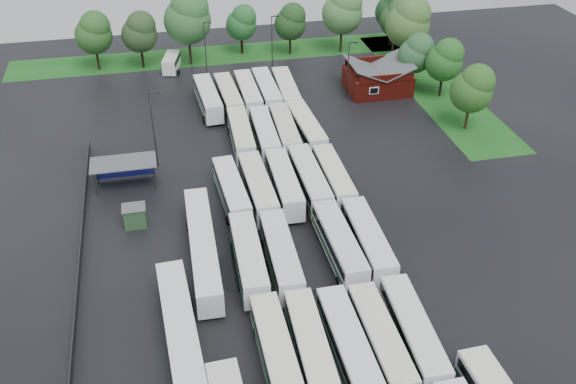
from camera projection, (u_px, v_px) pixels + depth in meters
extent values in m
plane|color=black|center=(294.00, 274.00, 68.12)|extent=(160.00, 160.00, 0.00)
cube|color=#64110B|center=(377.00, 81.00, 106.47)|extent=(10.00, 8.00, 3.40)
cube|color=#4C4F51|center=(364.00, 68.00, 104.59)|extent=(5.07, 8.60, 2.19)
cube|color=#4C4F51|center=(393.00, 65.00, 105.49)|extent=(5.07, 8.60, 2.19)
cube|color=#64110B|center=(387.00, 78.00, 102.00)|extent=(9.00, 0.20, 1.20)
cube|color=silver|center=(374.00, 91.00, 102.64)|extent=(1.60, 0.12, 1.20)
cylinder|color=#2D2D30|center=(96.00, 185.00, 79.79)|extent=(0.16, 0.16, 3.40)
cylinder|color=#2D2D30|center=(154.00, 178.00, 81.09)|extent=(0.16, 0.16, 3.40)
cylinder|color=#2D2D30|center=(96.00, 171.00, 82.40)|extent=(0.16, 0.16, 3.40)
cylinder|color=#2D2D30|center=(153.00, 165.00, 83.70)|extent=(0.16, 0.16, 3.40)
cube|color=#4C4F51|center=(123.00, 163.00, 80.76)|extent=(8.20, 4.20, 0.15)
cube|color=navy|center=(125.00, 168.00, 83.35)|extent=(7.60, 0.08, 2.60)
cube|color=#274B27|center=(135.00, 217.00, 74.82)|extent=(2.50, 2.00, 2.50)
cube|color=#4C4F51|center=(133.00, 207.00, 74.10)|extent=(2.70, 2.20, 0.12)
cube|color=#175416|center=(228.00, 54.00, 121.41)|extent=(80.00, 10.00, 0.01)
cube|color=#175416|center=(432.00, 86.00, 109.20)|extent=(10.00, 50.00, 0.01)
cube|color=#2D2D30|center=(81.00, 252.00, 70.34)|extent=(0.10, 50.00, 1.20)
cube|color=silver|center=(276.00, 352.00, 56.44)|extent=(2.63, 12.47, 2.86)
cube|color=black|center=(276.00, 348.00, 56.13)|extent=(2.69, 11.97, 0.91)
cube|color=#134D1F|center=(276.00, 357.00, 56.78)|extent=(2.68, 12.22, 0.63)
cube|color=#EDE5C5|center=(276.00, 340.00, 55.63)|extent=(2.52, 12.10, 0.12)
cylinder|color=black|center=(268.00, 332.00, 60.48)|extent=(2.65, 1.00, 1.00)
cube|color=silver|center=(311.00, 348.00, 56.87)|extent=(3.02, 12.55, 2.86)
cube|color=black|center=(311.00, 343.00, 56.56)|extent=(3.06, 12.06, 0.91)
cube|color=#174D20|center=(311.00, 353.00, 57.22)|extent=(3.06, 12.31, 0.63)
cube|color=#F4F0CB|center=(311.00, 336.00, 56.06)|extent=(2.90, 12.18, 0.12)
cylinder|color=black|center=(300.00, 328.00, 60.92)|extent=(2.65, 1.00, 1.00)
cube|color=silver|center=(348.00, 346.00, 57.02)|extent=(2.68, 12.77, 2.93)
cube|color=black|center=(349.00, 341.00, 56.70)|extent=(2.75, 12.26, 0.94)
cube|color=#204D2C|center=(348.00, 351.00, 57.37)|extent=(2.74, 12.52, 0.64)
cube|color=white|center=(349.00, 334.00, 56.19)|extent=(2.58, 12.39, 0.13)
cylinder|color=black|center=(335.00, 325.00, 61.16)|extent=(2.71, 1.02, 1.02)
cube|color=silver|center=(380.00, 341.00, 57.59)|extent=(2.72, 12.54, 2.87)
cube|color=black|center=(381.00, 336.00, 57.28)|extent=(2.78, 12.04, 0.92)
cube|color=#194120|center=(380.00, 346.00, 57.94)|extent=(2.77, 12.29, 0.63)
cube|color=silver|center=(382.00, 329.00, 56.78)|extent=(2.61, 12.16, 0.13)
cylinder|color=black|center=(365.00, 321.00, 61.65)|extent=(2.66, 1.00, 1.00)
cube|color=silver|center=(413.00, 332.00, 58.42)|extent=(3.27, 12.81, 2.91)
cube|color=black|center=(414.00, 328.00, 58.10)|extent=(3.31, 12.31, 0.93)
cube|color=#1F4027|center=(412.00, 337.00, 58.77)|extent=(3.31, 12.56, 0.64)
cube|color=white|center=(415.00, 320.00, 57.59)|extent=(3.14, 12.43, 0.13)
cylinder|color=black|center=(429.00, 377.00, 55.90)|extent=(2.70, 1.02, 1.02)
cylinder|color=black|center=(396.00, 313.00, 62.54)|extent=(2.70, 1.02, 1.02)
cube|color=silver|center=(248.00, 258.00, 67.40)|extent=(3.03, 12.85, 2.93)
cube|color=black|center=(248.00, 253.00, 67.08)|extent=(3.08, 12.34, 0.94)
cube|color=#154922|center=(249.00, 262.00, 67.75)|extent=(3.07, 12.60, 0.64)
cube|color=silver|center=(248.00, 246.00, 66.57)|extent=(2.91, 12.46, 0.13)
cylinder|color=black|center=(256.00, 294.00, 64.86)|extent=(2.72, 1.02, 1.02)
cylinder|color=black|center=(243.00, 245.00, 71.54)|extent=(2.72, 1.02, 1.02)
cube|color=silver|center=(281.00, 255.00, 67.71)|extent=(3.03, 12.88, 2.93)
cube|color=black|center=(281.00, 251.00, 67.39)|extent=(3.08, 12.37, 0.94)
cube|color=#194A25|center=(281.00, 260.00, 68.07)|extent=(3.07, 12.62, 0.65)
cube|color=silver|center=(281.00, 244.00, 66.88)|extent=(2.91, 12.49, 0.13)
cylinder|color=black|center=(289.00, 291.00, 65.17)|extent=(2.72, 1.02, 1.02)
cylinder|color=black|center=(274.00, 243.00, 71.86)|extent=(2.72, 1.02, 1.02)
cube|color=silver|center=(339.00, 244.00, 69.25)|extent=(2.82, 12.92, 2.95)
cube|color=black|center=(339.00, 240.00, 68.92)|extent=(2.88, 12.40, 0.95)
cube|color=#204329|center=(339.00, 249.00, 69.60)|extent=(2.87, 12.66, 0.65)
cube|color=silver|center=(340.00, 233.00, 68.41)|extent=(2.71, 12.53, 0.13)
cylinder|color=black|center=(350.00, 279.00, 66.69)|extent=(2.74, 1.03, 1.03)
cylinder|color=black|center=(329.00, 233.00, 73.43)|extent=(2.74, 1.03, 1.03)
cube|color=silver|center=(368.00, 241.00, 69.79)|extent=(3.04, 12.97, 2.96)
cube|color=black|center=(368.00, 236.00, 69.46)|extent=(3.09, 12.46, 0.95)
cube|color=#14421B|center=(367.00, 245.00, 70.14)|extent=(3.09, 12.71, 0.65)
cube|color=white|center=(369.00, 229.00, 68.95)|extent=(2.92, 12.58, 0.13)
cylinder|color=black|center=(379.00, 275.00, 67.22)|extent=(2.74, 1.03, 1.03)
cylinder|color=black|center=(356.00, 230.00, 73.97)|extent=(2.74, 1.03, 1.03)
cube|color=silver|center=(232.00, 191.00, 78.24)|extent=(3.19, 12.49, 2.84)
cube|color=black|center=(231.00, 187.00, 77.93)|extent=(3.23, 12.00, 0.91)
cube|color=#244E2D|center=(232.00, 195.00, 78.58)|extent=(3.23, 12.24, 0.62)
cube|color=white|center=(231.00, 181.00, 77.44)|extent=(3.07, 12.11, 0.12)
cylinder|color=black|center=(237.00, 219.00, 75.78)|extent=(2.63, 0.99, 0.99)
cylinder|color=black|center=(228.00, 184.00, 82.26)|extent=(2.63, 0.99, 0.99)
cube|color=silver|center=(258.00, 188.00, 78.64)|extent=(2.94, 13.06, 2.98)
cube|color=black|center=(258.00, 184.00, 78.31)|extent=(2.99, 12.54, 0.95)
cube|color=#1D4027|center=(258.00, 192.00, 79.00)|extent=(2.99, 12.80, 0.66)
cube|color=silver|center=(258.00, 177.00, 77.79)|extent=(2.82, 12.67, 0.13)
cylinder|color=black|center=(264.00, 217.00, 76.05)|extent=(2.77, 1.04, 1.04)
cylinder|color=black|center=(253.00, 181.00, 82.86)|extent=(2.77, 1.04, 1.04)
cube|color=silver|center=(284.00, 184.00, 79.49)|extent=(2.95, 12.92, 2.95)
cube|color=black|center=(284.00, 180.00, 79.16)|extent=(3.00, 12.41, 0.94)
cube|color=#1C4527|center=(284.00, 188.00, 79.84)|extent=(3.00, 12.67, 0.65)
cube|color=white|center=(284.00, 173.00, 78.65)|extent=(2.84, 12.53, 0.13)
cylinder|color=black|center=(291.00, 212.00, 76.93)|extent=(2.73, 1.03, 1.03)
cylinder|color=black|center=(277.00, 177.00, 83.66)|extent=(2.73, 1.03, 1.03)
cube|color=silver|center=(309.00, 180.00, 80.19)|extent=(2.75, 13.12, 3.01)
cube|color=black|center=(309.00, 176.00, 79.86)|extent=(2.81, 12.60, 0.96)
cube|color=#1C4E24|center=(309.00, 184.00, 80.55)|extent=(2.80, 12.86, 0.66)
cube|color=white|center=(310.00, 169.00, 79.34)|extent=(2.64, 12.73, 0.13)
cylinder|color=black|center=(317.00, 208.00, 77.58)|extent=(2.79, 1.05, 1.05)
cylinder|color=black|center=(301.00, 173.00, 84.44)|extent=(2.79, 1.05, 1.05)
cube|color=silver|center=(334.00, 178.00, 80.73)|extent=(2.74, 12.51, 2.86)
cube|color=black|center=(334.00, 174.00, 80.42)|extent=(2.79, 12.01, 0.92)
cube|color=#1F4828|center=(333.00, 182.00, 81.07)|extent=(2.79, 12.26, 0.63)
cube|color=white|center=(334.00, 168.00, 79.92)|extent=(2.63, 12.13, 0.12)
cylinder|color=black|center=(342.00, 205.00, 78.25)|extent=(2.65, 1.00, 1.00)
cylinder|color=black|center=(325.00, 171.00, 84.78)|extent=(2.65, 1.00, 1.00)
cube|color=silver|center=(241.00, 135.00, 90.24)|extent=(3.10, 12.80, 2.91)
cube|color=black|center=(241.00, 131.00, 89.92)|extent=(3.15, 12.29, 0.93)
cube|color=#22482A|center=(241.00, 139.00, 90.59)|extent=(3.14, 12.54, 0.64)
cube|color=#ECE7C4|center=(241.00, 125.00, 89.41)|extent=(2.98, 12.41, 0.13)
cylinder|color=black|center=(246.00, 158.00, 87.71)|extent=(2.70, 1.02, 1.02)
cylinder|color=black|center=(237.00, 131.00, 94.36)|extent=(2.70, 1.02, 1.02)
cube|color=silver|center=(265.00, 134.00, 90.37)|extent=(3.03, 12.78, 2.91)
cube|color=black|center=(264.00, 131.00, 90.05)|extent=(3.07, 12.27, 0.93)
cube|color=#1A4724|center=(265.00, 138.00, 90.72)|extent=(3.07, 12.53, 0.64)
cube|color=white|center=(264.00, 125.00, 89.54)|extent=(2.91, 12.40, 0.13)
cylinder|color=black|center=(270.00, 157.00, 87.84)|extent=(2.70, 1.02, 1.02)
cylinder|color=black|center=(260.00, 130.00, 94.49)|extent=(2.70, 1.02, 1.02)
cube|color=silver|center=(285.00, 131.00, 91.16)|extent=(3.22, 12.85, 2.92)
cube|color=black|center=(285.00, 128.00, 90.84)|extent=(3.26, 12.34, 0.93)
cube|color=#1E4A27|center=(285.00, 135.00, 91.52)|extent=(3.26, 12.60, 0.64)
cube|color=beige|center=(285.00, 122.00, 90.33)|extent=(3.09, 12.46, 0.13)
cylinder|color=black|center=(291.00, 154.00, 88.63)|extent=(2.71, 1.02, 1.02)
cylinder|color=black|center=(279.00, 127.00, 95.30)|extent=(2.71, 1.02, 1.02)
cube|color=silver|center=(306.00, 128.00, 91.85)|extent=(3.17, 12.99, 2.96)
cube|color=black|center=(306.00, 125.00, 91.53)|extent=(3.22, 12.48, 0.95)
cube|color=#1B4121|center=(306.00, 132.00, 92.21)|extent=(3.21, 12.74, 0.65)
cube|color=white|center=(306.00, 119.00, 91.01)|extent=(3.05, 12.60, 0.13)
cylinder|color=black|center=(313.00, 151.00, 89.29)|extent=(2.74, 1.03, 1.03)
cylinder|color=black|center=(299.00, 125.00, 96.03)|extent=(2.74, 1.03, 1.03)
cube|color=silver|center=(208.00, 98.00, 100.32)|extent=(3.32, 12.94, 2.94)
cube|color=black|center=(208.00, 95.00, 100.00)|extent=(3.36, 12.43, 0.94)
cube|color=#1D4C26|center=(208.00, 102.00, 100.68)|extent=(3.36, 12.69, 0.65)
cube|color=silver|center=(207.00, 89.00, 99.49)|extent=(3.19, 12.55, 0.13)
cylinder|color=black|center=(212.00, 118.00, 97.77)|extent=(2.73, 1.03, 1.03)
cylinder|color=black|center=(206.00, 96.00, 104.48)|extent=(2.73, 1.03, 1.03)
cube|color=silver|center=(228.00, 96.00, 101.09)|extent=(3.11, 12.59, 2.86)
cube|color=black|center=(228.00, 93.00, 100.78)|extent=(3.15, 12.09, 0.92)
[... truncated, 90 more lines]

